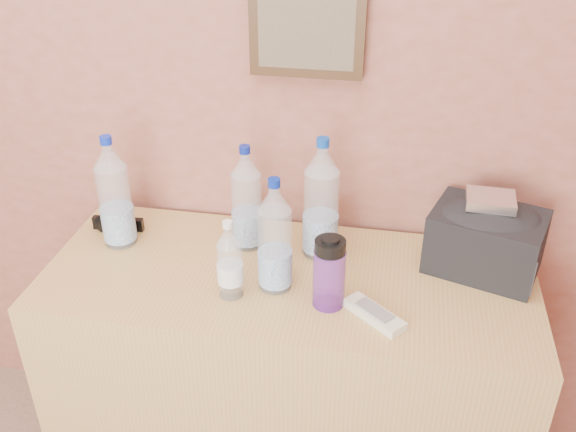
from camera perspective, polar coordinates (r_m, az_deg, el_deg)
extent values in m
plane|color=brown|center=(1.84, -10.15, 15.24)|extent=(4.00, 0.00, 4.00)
cube|color=#A57449|center=(1.98, -0.01, -14.87)|extent=(1.31, 0.54, 0.82)
cylinder|color=silver|center=(1.84, -15.15, 1.55)|extent=(0.09, 0.09, 0.29)
cylinder|color=#0E29B7|center=(1.77, -15.90, 6.51)|extent=(0.03, 0.03, 0.02)
cylinder|color=#C1E2F9|center=(1.73, 2.95, 0.97)|extent=(0.09, 0.09, 0.30)
cylinder|color=#0D40AB|center=(1.64, 3.12, 6.56)|extent=(0.03, 0.03, 0.02)
cylinder|color=silver|center=(1.77, -3.69, 1.14)|extent=(0.08, 0.08, 0.27)
cylinder|color=navy|center=(1.70, -3.87, 5.92)|extent=(0.03, 0.03, 0.02)
cylinder|color=#A6BED5|center=(1.60, -1.18, -2.28)|extent=(0.08, 0.08, 0.27)
cylinder|color=#092394|center=(1.52, -1.24, 2.97)|extent=(0.03, 0.03, 0.02)
cylinder|color=silver|center=(1.60, -5.20, -4.26)|extent=(0.06, 0.06, 0.19)
cylinder|color=white|center=(1.54, -5.39, -0.76)|extent=(0.02, 0.02, 0.02)
cylinder|color=purple|center=(1.57, 3.66, -5.54)|extent=(0.08, 0.08, 0.15)
cylinder|color=black|center=(1.52, 3.78, -2.57)|extent=(0.08, 0.08, 0.04)
cube|color=silver|center=(1.58, 7.68, -8.66)|extent=(0.16, 0.15, 0.02)
cube|color=silver|center=(1.72, 17.56, 1.34)|extent=(0.13, 0.11, 0.03)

